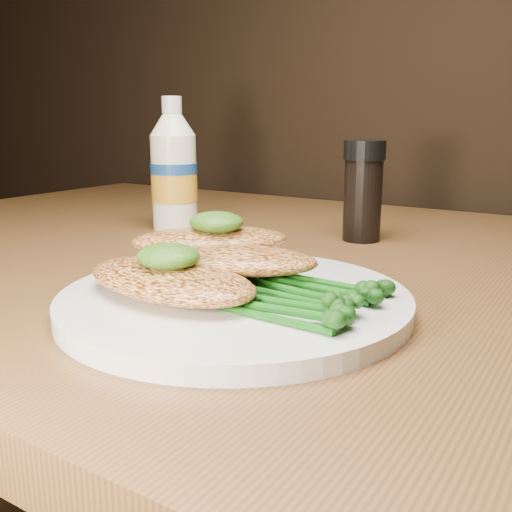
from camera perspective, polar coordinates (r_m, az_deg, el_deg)
The scene contains 9 objects.
plate at distance 0.46m, azimuth -2.09°, elevation -4.39°, with size 0.27×0.27×0.01m, color white.
chicken_front at distance 0.45m, azimuth -8.40°, elevation -2.32°, with size 0.16×0.08×0.03m, color #DD8C46.
chicken_mid at distance 0.48m, azimuth -2.52°, elevation -0.32°, with size 0.15×0.07×0.02m, color #DD8C46.
chicken_back at distance 0.52m, azimuth -4.49°, elevation 1.58°, with size 0.14×0.07×0.02m, color #DD8C46.
pesto_front at distance 0.44m, azimuth -8.58°, elevation -0.02°, with size 0.05×0.05×0.02m, color black.
pesto_back at distance 0.51m, azimuth -3.89°, elevation 3.33°, with size 0.05×0.04×0.02m, color black.
broccolini_bundle at distance 0.43m, azimuth 3.78°, elevation -3.33°, with size 0.13×0.10×0.02m, color #145612, non-canonical shape.
mayo_bottle at distance 0.78m, azimuth -8.07°, elevation 8.91°, with size 0.06×0.06×0.17m, color white, non-canonical shape.
pepper_grinder at distance 0.71m, azimuth 10.44°, elevation 6.26°, with size 0.05×0.05×0.12m, color black, non-canonical shape.
Camera 1 is at (0.36, 0.50, 0.90)m, focal length 40.83 mm.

